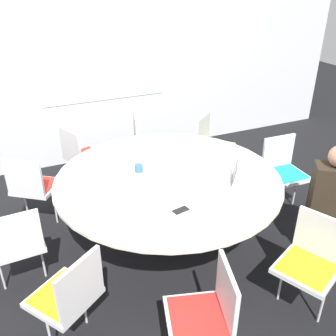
{
  "coord_description": "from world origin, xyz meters",
  "views": [
    {
      "loc": [
        -1.32,
        -2.96,
        2.58
      ],
      "look_at": [
        0.0,
        0.0,
        0.85
      ],
      "focal_mm": 40.0,
      "sensor_mm": 36.0,
      "label": 1
    }
  ],
  "objects_px": {
    "chair_1": "(283,167)",
    "cell_phone": "(181,210)",
    "chair_3": "(146,139)",
    "laptop": "(228,178)",
    "chair_8": "(207,311)",
    "chair_6": "(16,241)",
    "chair_2": "(211,142)",
    "chair_5": "(33,184)",
    "chair_7": "(69,293)",
    "coffee_cup": "(139,168)",
    "chair_4": "(81,153)",
    "chair_9": "(311,258)",
    "person_0": "(331,196)"
  },
  "relations": [
    {
      "from": "laptop",
      "to": "coffee_cup",
      "type": "distance_m",
      "value": 0.9
    },
    {
      "from": "laptop",
      "to": "chair_4",
      "type": "bearing_deg",
      "value": -112.43
    },
    {
      "from": "chair_2",
      "to": "laptop",
      "type": "distance_m",
      "value": 1.5
    },
    {
      "from": "chair_2",
      "to": "chair_3",
      "type": "relative_size",
      "value": 1.0
    },
    {
      "from": "person_0",
      "to": "coffee_cup",
      "type": "xyz_separation_m",
      "value": [
        -1.48,
        1.12,
        0.07
      ]
    },
    {
      "from": "chair_6",
      "to": "chair_9",
      "type": "relative_size",
      "value": 1.0
    },
    {
      "from": "chair_4",
      "to": "laptop",
      "type": "height_order",
      "value": "laptop"
    },
    {
      "from": "chair_4",
      "to": "chair_5",
      "type": "height_order",
      "value": "same"
    },
    {
      "from": "chair_1",
      "to": "chair_9",
      "type": "bearing_deg",
      "value": 60.7
    },
    {
      "from": "chair_2",
      "to": "chair_5",
      "type": "relative_size",
      "value": 1.0
    },
    {
      "from": "chair_4",
      "to": "chair_5",
      "type": "bearing_deg",
      "value": -70.92
    },
    {
      "from": "chair_6",
      "to": "chair_8",
      "type": "relative_size",
      "value": 1.0
    },
    {
      "from": "chair_7",
      "to": "chair_8",
      "type": "relative_size",
      "value": 1.0
    },
    {
      "from": "chair_1",
      "to": "chair_6",
      "type": "distance_m",
      "value": 2.96
    },
    {
      "from": "chair_1",
      "to": "coffee_cup",
      "type": "height_order",
      "value": "chair_1"
    },
    {
      "from": "chair_8",
      "to": "chair_6",
      "type": "bearing_deg",
      "value": 57.1
    },
    {
      "from": "chair_5",
      "to": "chair_6",
      "type": "bearing_deg",
      "value": -68.12
    },
    {
      "from": "chair_9",
      "to": "chair_1",
      "type": "bearing_deg",
      "value": -55.47
    },
    {
      "from": "chair_4",
      "to": "coffee_cup",
      "type": "xyz_separation_m",
      "value": [
        0.37,
        -1.13,
        0.26
      ]
    },
    {
      "from": "chair_1",
      "to": "chair_6",
      "type": "height_order",
      "value": "same"
    },
    {
      "from": "chair_4",
      "to": "coffee_cup",
      "type": "distance_m",
      "value": 1.22
    },
    {
      "from": "chair_6",
      "to": "coffee_cup",
      "type": "height_order",
      "value": "chair_6"
    },
    {
      "from": "chair_4",
      "to": "chair_7",
      "type": "distance_m",
      "value": 2.33
    },
    {
      "from": "chair_2",
      "to": "chair_9",
      "type": "relative_size",
      "value": 1.0
    },
    {
      "from": "chair_5",
      "to": "chair_9",
      "type": "distance_m",
      "value": 2.87
    },
    {
      "from": "chair_3",
      "to": "laptop",
      "type": "xyz_separation_m",
      "value": [
        0.17,
        -1.79,
        0.28
      ]
    },
    {
      "from": "laptop",
      "to": "chair_8",
      "type": "bearing_deg",
      "value": -1.78
    },
    {
      "from": "chair_1",
      "to": "chair_5",
      "type": "distance_m",
      "value": 2.84
    },
    {
      "from": "chair_5",
      "to": "chair_2",
      "type": "bearing_deg",
      "value": 40.65
    },
    {
      "from": "chair_3",
      "to": "chair_6",
      "type": "height_order",
      "value": "same"
    },
    {
      "from": "chair_7",
      "to": "cell_phone",
      "type": "bearing_deg",
      "value": -17.65
    },
    {
      "from": "chair_8",
      "to": "cell_phone",
      "type": "bearing_deg",
      "value": 2.48
    },
    {
      "from": "coffee_cup",
      "to": "chair_8",
      "type": "bearing_deg",
      "value": -94.28
    },
    {
      "from": "chair_9",
      "to": "chair_7",
      "type": "bearing_deg",
      "value": 52.93
    },
    {
      "from": "chair_7",
      "to": "laptop",
      "type": "xyz_separation_m",
      "value": [
        1.65,
        0.57,
        0.28
      ]
    },
    {
      "from": "chair_7",
      "to": "coffee_cup",
      "type": "bearing_deg",
      "value": 14.96
    },
    {
      "from": "chair_3",
      "to": "laptop",
      "type": "height_order",
      "value": "laptop"
    },
    {
      "from": "coffee_cup",
      "to": "chair_7",
      "type": "bearing_deg",
      "value": -130.11
    },
    {
      "from": "chair_4",
      "to": "laptop",
      "type": "bearing_deg",
      "value": 11.26
    },
    {
      "from": "chair_1",
      "to": "chair_2",
      "type": "height_order",
      "value": "same"
    },
    {
      "from": "chair_1",
      "to": "chair_6",
      "type": "relative_size",
      "value": 1.0
    },
    {
      "from": "chair_1",
      "to": "chair_3",
      "type": "distance_m",
      "value": 1.85
    },
    {
      "from": "chair_1",
      "to": "cell_phone",
      "type": "height_order",
      "value": "chair_1"
    },
    {
      "from": "chair_1",
      "to": "chair_7",
      "type": "relative_size",
      "value": 1.0
    },
    {
      "from": "chair_1",
      "to": "coffee_cup",
      "type": "distance_m",
      "value": 1.74
    },
    {
      "from": "chair_1",
      "to": "chair_2",
      "type": "distance_m",
      "value": 1.07
    },
    {
      "from": "chair_2",
      "to": "chair_8",
      "type": "relative_size",
      "value": 1.0
    },
    {
      "from": "chair_4",
      "to": "chair_6",
      "type": "bearing_deg",
      "value": -51.66
    },
    {
      "from": "coffee_cup",
      "to": "cell_phone",
      "type": "relative_size",
      "value": 0.56
    },
    {
      "from": "coffee_cup",
      "to": "chair_2",
      "type": "bearing_deg",
      "value": 30.84
    }
  ]
}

